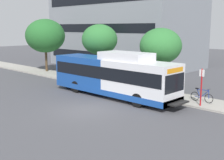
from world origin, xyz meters
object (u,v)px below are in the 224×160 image
Objects in this scene: street_tree_near_stop at (161,46)px; street_tree_mid_block at (100,40)px; bicycle_parked at (202,96)px; street_tree_far_block at (45,36)px; bus_stop_sign_pole at (201,84)px; transit_bus at (113,76)px.

street_tree_near_stop is 0.94× the size of street_tree_mid_block.
street_tree_far_block is (0.74, 21.17, 3.92)m from bicycle_parked.
bus_stop_sign_pole is 0.49× the size of street_tree_near_stop.
transit_bus is 15.59m from street_tree_far_block.
street_tree_mid_block reaches higher than bus_stop_sign_pole.
street_tree_far_block is (1.79, 21.61, 2.83)m from bus_stop_sign_pole.
street_tree_near_stop reaches higher than transit_bus.
transit_bus is 1.92× the size of street_tree_far_block.
street_tree_far_block is at bearing 88.01° from bicycle_parked.
bicycle_parked is 12.45m from street_tree_mid_block.
street_tree_near_stop is (1.93, 4.78, 2.33)m from bus_stop_sign_pole.
street_tree_mid_block is at bearing -88.33° from street_tree_far_block.
street_tree_mid_block is at bearing 55.21° from transit_bus.
street_tree_far_block is (-0.14, 16.83, 0.51)m from street_tree_near_stop.
street_tree_near_stop is at bearing -89.52° from street_tree_far_block.
street_tree_far_block reaches higher than street_tree_mid_block.
bus_stop_sign_pole is at bearing -157.18° from bicycle_parked.
transit_bus reaches higher than bicycle_parked.
bus_stop_sign_pole reaches higher than bicycle_parked.
transit_bus reaches higher than bus_stop_sign_pole.
street_tree_near_stop is (0.88, 4.34, 3.41)m from bicycle_parked.
bus_stop_sign_pole is 0.46× the size of street_tree_mid_block.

